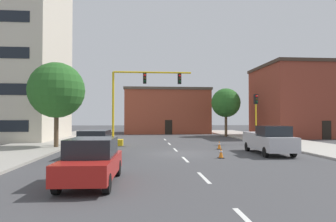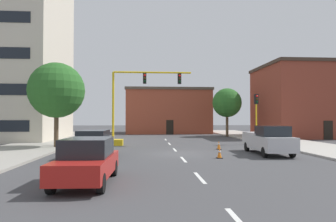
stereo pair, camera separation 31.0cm
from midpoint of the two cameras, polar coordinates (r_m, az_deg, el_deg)
ground_plane at (r=21.31m, az=1.74°, el=-8.13°), size 160.00×160.00×0.00m
sidewalk_left at (r=30.61m, az=-22.83°, el=-5.82°), size 6.00×56.00×0.14m
sidewalk_right at (r=32.42m, az=21.34°, el=-5.57°), size 6.00×56.00×0.14m
lane_stripe_seg_1 at (r=13.00m, az=6.13°, el=-12.50°), size 0.16×2.40×0.01m
lane_stripe_seg_2 at (r=18.36m, az=2.82°, el=-9.22°), size 0.16×2.40×0.01m
lane_stripe_seg_3 at (r=23.78m, az=1.04°, el=-7.41°), size 0.16×2.40×0.01m
lane_stripe_seg_4 at (r=29.23m, az=-0.07°, el=-6.27°), size 0.16×2.40×0.01m
lane_stripe_seg_5 at (r=34.70m, az=-0.83°, el=-5.48°), size 0.16×2.40×0.01m
building_tall_left at (r=40.00m, az=-29.60°, el=10.59°), size 13.80×12.49×21.30m
building_brick_center at (r=50.36m, az=-0.54°, el=-0.03°), size 13.73×9.84×7.29m
building_row_right at (r=43.80m, az=24.12°, el=1.74°), size 11.43×10.58×9.52m
traffic_signal_gantry at (r=27.73m, az=-8.72°, el=-2.01°), size 8.11×1.20×6.83m
traffic_light_pole_right at (r=29.80m, az=16.15°, el=0.66°), size 0.32×0.47×4.80m
tree_right_far at (r=41.20m, az=10.77°, el=1.53°), size 3.92×3.92×6.53m
tree_left_near at (r=26.38m, az=-20.80°, el=3.71°), size 4.58×4.58×7.10m
pickup_truck_silver at (r=22.07m, az=18.27°, el=-5.29°), size 2.17×5.46×1.99m
sedan_red_near_left at (r=12.04m, az=-15.09°, el=-9.11°), size 2.00×4.56×1.74m
sedan_black_mid_left at (r=19.51m, az=-14.29°, el=-6.10°), size 2.08×4.59×1.74m
traffic_cone_roadside_a at (r=24.44m, az=9.40°, el=-6.44°), size 0.36×0.36×0.69m
traffic_cone_roadside_b at (r=19.13m, az=9.61°, el=-7.92°), size 0.36×0.36×0.66m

